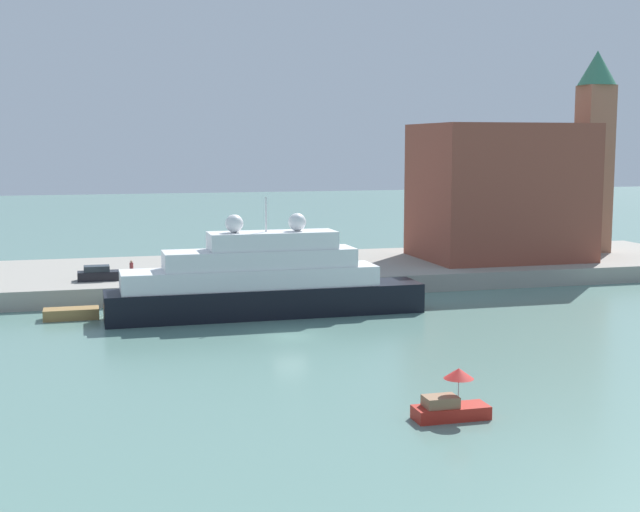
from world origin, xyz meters
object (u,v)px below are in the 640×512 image
at_px(harbor_building, 499,192).
at_px(work_barge, 71,314).
at_px(large_yacht, 262,282).
at_px(mooring_bollard, 261,276).
at_px(parked_car, 98,274).
at_px(bell_tower, 594,144).
at_px(small_motorboat, 451,403).
at_px(person_figure, 132,270).

bearing_deg(harbor_building, work_barge, -162.58).
bearing_deg(large_yacht, work_barge, 169.94).
distance_m(large_yacht, mooring_bollard, 8.66).
bearing_deg(mooring_bollard, harbor_building, 17.10).
xyz_separation_m(parked_car, mooring_bollard, (15.02, -3.93, -0.18)).
height_order(harbor_building, bell_tower, bell_tower).
relative_size(large_yacht, harbor_building, 1.54).
relative_size(small_motorboat, mooring_bollard, 4.76).
height_order(bell_tower, mooring_bollard, bell_tower).
bearing_deg(mooring_bollard, small_motorboat, -86.28).
xyz_separation_m(parked_car, person_figure, (3.13, 0.49, 0.21)).
height_order(large_yacht, parked_car, large_yacht).
height_order(large_yacht, mooring_bollard, large_yacht).
bearing_deg(harbor_building, parked_car, -173.46).
height_order(person_figure, mooring_bollard, person_figure).
xyz_separation_m(large_yacht, harbor_building, (30.88, 17.50, 6.44)).
distance_m(small_motorboat, harbor_building, 55.74).
bearing_deg(small_motorboat, person_figure, 108.33).
bearing_deg(small_motorboat, work_barge, 120.88).
height_order(bell_tower, parked_car, bell_tower).
bearing_deg(parked_car, person_figure, 8.96).
bearing_deg(mooring_bollard, work_barge, -162.04).
distance_m(large_yacht, person_figure, 16.52).
distance_m(work_barge, parked_car, 10.09).
relative_size(large_yacht, work_barge, 5.99).
relative_size(work_barge, mooring_bollard, 5.28).
relative_size(large_yacht, mooring_bollard, 31.67).
distance_m(person_figure, mooring_bollard, 12.69).
bearing_deg(work_barge, mooring_bollard, 17.96).
bearing_deg(parked_car, small_motorboat, -67.82).
bearing_deg(harbor_building, bell_tower, 10.98).
xyz_separation_m(small_motorboat, mooring_bollard, (-2.55, 39.15, 1.29)).
distance_m(harbor_building, person_figure, 41.99).
bearing_deg(person_figure, mooring_bollard, -20.43).
distance_m(parked_car, person_figure, 3.18).
bearing_deg(small_motorboat, bell_tower, 51.57).
xyz_separation_m(work_barge, parked_car, (2.46, 9.60, 1.92)).
distance_m(parked_car, mooring_bollard, 15.53).
bearing_deg(bell_tower, large_yacht, -155.63).
bearing_deg(large_yacht, person_figure, 128.58).
xyz_separation_m(large_yacht, work_barge, (-15.89, 2.82, -2.44)).
xyz_separation_m(bell_tower, mooring_bollard, (-42.85, -11.64, -12.51)).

